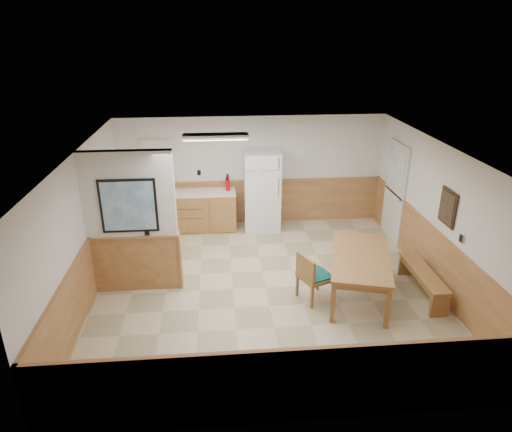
{
  "coord_description": "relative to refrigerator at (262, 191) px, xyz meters",
  "views": [
    {
      "loc": [
        -0.8,
        -6.96,
        4.3
      ],
      "look_at": [
        -0.14,
        0.4,
        1.22
      ],
      "focal_mm": 32.0,
      "sensor_mm": 36.0,
      "label": 1
    }
  ],
  "objects": [
    {
      "name": "ground",
      "position": [
        -0.2,
        -2.63,
        -0.9
      ],
      "size": [
        6.0,
        6.0,
        0.0
      ],
      "primitive_type": "plane",
      "color": "#C9B390",
      "rests_on": "ground"
    },
    {
      "name": "wall_painting",
      "position": [
        2.77,
        -2.93,
        0.65
      ],
      "size": [
        0.04,
        0.5,
        0.6
      ],
      "color": "#301D13",
      "rests_on": "right_wall"
    },
    {
      "name": "fluorescent_fixture",
      "position": [
        -1.0,
        -1.33,
        1.55
      ],
      "size": [
        1.2,
        0.3,
        0.09
      ],
      "color": "silver",
      "rests_on": "ceiling"
    },
    {
      "name": "refrigerator",
      "position": [
        0.0,
        0.0,
        0.0
      ],
      "size": [
        0.81,
        0.73,
        1.8
      ],
      "rotation": [
        0.0,
        0.0,
        -0.03
      ],
      "color": "white",
      "rests_on": "ground"
    },
    {
      "name": "wainscot_back",
      "position": [
        -0.2,
        0.35,
        -0.4
      ],
      "size": [
        6.0,
        0.04,
        1.0
      ],
      "primitive_type": "cube",
      "color": "#B9804A",
      "rests_on": "ground"
    },
    {
      "name": "kitchen_counter",
      "position": [
        -1.4,
        0.05,
        -0.44
      ],
      "size": [
        2.2,
        0.61,
        1.0
      ],
      "color": "#9B6937",
      "rests_on": "ground"
    },
    {
      "name": "left_wall",
      "position": [
        -3.2,
        -2.63,
        0.35
      ],
      "size": [
        0.02,
        6.0,
        2.5
      ],
      "primitive_type": "cube",
      "color": "silver",
      "rests_on": "ground"
    },
    {
      "name": "wainscot_left",
      "position": [
        -3.18,
        -2.63,
        -0.4
      ],
      "size": [
        0.04,
        6.0,
        1.0
      ],
      "primitive_type": "cube",
      "color": "#B9804A",
      "rests_on": "ground"
    },
    {
      "name": "exterior_door",
      "position": [
        2.77,
        -0.73,
        0.15
      ],
      "size": [
        0.07,
        1.02,
        2.15
      ],
      "color": "silver",
      "rests_on": "ground"
    },
    {
      "name": "kitchen_window",
      "position": [
        -2.3,
        0.35,
        0.65
      ],
      "size": [
        0.8,
        0.04,
        1.0
      ],
      "color": "silver",
      "rests_on": "back_wall"
    },
    {
      "name": "soap_bottle",
      "position": [
        -2.41,
        0.08,
        0.13
      ],
      "size": [
        0.08,
        0.08,
        0.25
      ],
      "primitive_type": "cylinder",
      "rotation": [
        0.0,
        0.0,
        -0.06
      ],
      "color": "#198D25",
      "rests_on": "kitchen_counter"
    },
    {
      "name": "dining_bench",
      "position": [
        2.47,
        -3.07,
        -0.56
      ],
      "size": [
        0.33,
        1.46,
        0.45
      ],
      "rotation": [
        0.0,
        0.0,
        -0.01
      ],
      "color": "#935C35",
      "rests_on": "ground"
    },
    {
      "name": "ceiling",
      "position": [
        -0.2,
        -2.63,
        1.6
      ],
      "size": [
        6.0,
        6.0,
        0.02
      ],
      "primitive_type": "cube",
      "color": "white",
      "rests_on": "back_wall"
    },
    {
      "name": "fire_extinguisher",
      "position": [
        -0.76,
        0.08,
        0.17
      ],
      "size": [
        0.11,
        0.11,
        0.38
      ],
      "rotation": [
        0.0,
        0.0,
        0.14
      ],
      "color": "#BD0A0F",
      "rests_on": "kitchen_counter"
    },
    {
      "name": "back_wall",
      "position": [
        -0.2,
        0.37,
        0.35
      ],
      "size": [
        6.0,
        0.02,
        2.5
      ],
      "primitive_type": "cube",
      "color": "silver",
      "rests_on": "ground"
    },
    {
      "name": "dining_chair",
      "position": [
        0.51,
        -3.08,
        -0.41
      ],
      "size": [
        0.82,
        0.7,
        0.85
      ],
      "rotation": [
        0.0,
        0.0,
        0.42
      ],
      "color": "#935C35",
      "rests_on": "ground"
    },
    {
      "name": "wainscot_right",
      "position": [
        2.78,
        -2.63,
        -0.4
      ],
      "size": [
        0.04,
        6.0,
        1.0
      ],
      "primitive_type": "cube",
      "color": "#B9804A",
      "rests_on": "ground"
    },
    {
      "name": "partition_wall",
      "position": [
        -2.45,
        -2.43,
        0.33
      ],
      "size": [
        1.5,
        0.2,
        2.5
      ],
      "color": "silver",
      "rests_on": "ground"
    },
    {
      "name": "dining_table",
      "position": [
        1.37,
        -2.99,
        -0.24
      ],
      "size": [
        1.42,
        2.07,
        0.75
      ],
      "rotation": [
        0.0,
        0.0,
        -0.28
      ],
      "color": "#935C35",
      "rests_on": "ground"
    },
    {
      "name": "right_wall",
      "position": [
        2.8,
        -2.63,
        0.35
      ],
      "size": [
        0.02,
        6.0,
        2.5
      ],
      "primitive_type": "cube",
      "color": "silver",
      "rests_on": "ground"
    }
  ]
}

